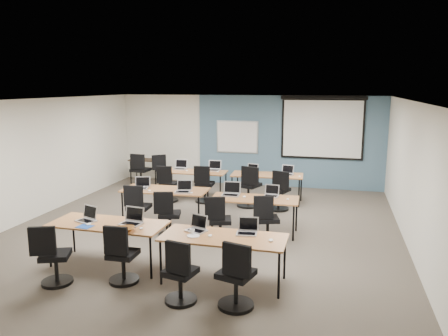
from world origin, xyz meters
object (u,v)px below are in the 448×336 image
(training_table_front_left, at_px, (108,225))
(training_table_back_left, at_px, (195,173))
(laptop_3, at_px, (247,230))
(task_chair_8, at_px, (167,187))
(laptop_2, at_px, (197,227))
(laptop_6, at_px, (231,192))
(task_chair_9, at_px, (204,187))
(training_table_mid_right, at_px, (255,200))
(projector_screen, at_px, (322,125))
(training_table_front_right, at_px, (224,239))
(laptop_0, at_px, (88,217))
(laptop_5, at_px, (183,189))
(task_chair_5, at_px, (168,218))
(laptop_7, at_px, (271,193))
(spare_chair_b, at_px, (140,174))
(training_table_back_right, at_px, (267,176))
(laptop_1, at_px, (132,220))
(whiteboard, at_px, (237,137))
(task_chair_6, at_px, (219,224))
(task_chair_4, at_px, (138,211))
(task_chair_1, at_px, (121,259))
(laptop_10, at_px, (252,171))
(training_table_mid_left, at_px, (165,191))
(task_chair_11, at_px, (279,194))
(task_chair_2, at_px, (180,277))
(laptop_8, at_px, (180,167))
(spare_chair_a, at_px, (164,174))
(task_chair_0, at_px, (53,260))
(task_chair_3, at_px, (236,281))
(laptop_11, at_px, (287,172))
(task_chair_10, at_px, (249,190))

(training_table_front_left, relative_size, training_table_back_left, 1.16)
(laptop_3, height_order, task_chair_8, laptop_3)
(laptop_2, relative_size, laptop_6, 0.87)
(task_chair_9, bearing_deg, training_table_mid_right, -53.24)
(projector_screen, bearing_deg, training_table_front_right, -99.93)
(laptop_0, height_order, laptop_5, same)
(laptop_0, relative_size, task_chair_5, 0.34)
(task_chair_5, height_order, laptop_7, laptop_7)
(laptop_7, height_order, spare_chair_b, spare_chair_b)
(training_table_back_right, height_order, laptop_5, laptop_5)
(laptop_1, bearing_deg, task_chair_9, 97.01)
(whiteboard, xyz_separation_m, training_table_front_left, (-0.70, -6.54, -0.76))
(training_table_back_right, height_order, task_chair_6, task_chair_6)
(task_chair_4, distance_m, spare_chair_b, 3.89)
(task_chair_1, xyz_separation_m, laptop_3, (1.81, 0.68, 0.40))
(task_chair_9, bearing_deg, task_chair_8, -174.32)
(training_table_back_left, distance_m, laptop_10, 1.54)
(laptop_10, bearing_deg, training_table_front_left, -92.61)
(training_table_front_right, distance_m, training_table_back_left, 5.17)
(task_chair_4, height_order, task_chair_6, task_chair_4)
(laptop_3, distance_m, task_chair_5, 2.43)
(whiteboard, height_order, task_chair_4, whiteboard)
(training_table_mid_left, relative_size, laptop_5, 5.83)
(laptop_0, xyz_separation_m, laptop_3, (2.75, 0.06, -0.00))
(task_chair_11, bearing_deg, task_chair_2, -78.97)
(whiteboard, height_order, laptop_5, whiteboard)
(training_table_front_left, relative_size, laptop_10, 6.32)
(laptop_1, relative_size, laptop_5, 1.08)
(laptop_6, distance_m, laptop_8, 3.19)
(training_table_mid_left, distance_m, laptop_8, 2.38)
(laptop_5, height_order, laptop_7, laptop_5)
(projector_screen, distance_m, spare_chair_b, 5.49)
(laptop_0, bearing_deg, spare_chair_a, 119.01)
(training_table_back_right, distance_m, task_chair_0, 6.08)
(training_table_front_left, bearing_deg, laptop_8, 96.18)
(laptop_0, distance_m, task_chair_9, 4.26)
(task_chair_5, bearing_deg, training_table_back_right, 49.55)
(task_chair_3, height_order, laptop_6, laptop_6)
(laptop_3, distance_m, laptop_8, 5.52)
(laptop_2, bearing_deg, laptop_7, 91.74)
(laptop_11, bearing_deg, task_chair_8, -152.27)
(training_table_front_left, relative_size, training_table_mid_right, 1.10)
(training_table_mid_right, relative_size, laptop_5, 5.46)
(training_table_mid_right, xyz_separation_m, laptop_5, (-1.59, 0.12, 0.11))
(task_chair_2, bearing_deg, training_table_mid_left, 127.31)
(training_table_mid_left, relative_size, task_chair_1, 1.98)
(laptop_11, bearing_deg, training_table_mid_left, -122.64)
(spare_chair_a, height_order, spare_chair_b, spare_chair_b)
(laptop_0, bearing_deg, training_table_front_left, 16.67)
(projector_screen, distance_m, task_chair_10, 3.27)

